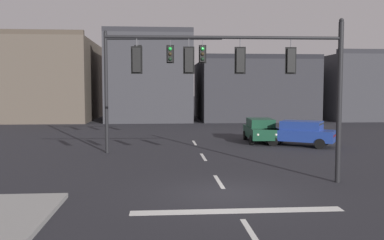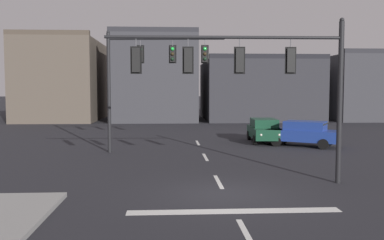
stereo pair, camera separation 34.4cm
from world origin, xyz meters
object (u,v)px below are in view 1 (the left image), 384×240
object	(u,v)px
car_lot_nearside	(300,133)
car_lot_middle	(261,130)
signal_mast_far_side	(143,68)
signal_mast_near_side	(257,70)

from	to	relation	value
car_lot_nearside	car_lot_middle	xyz separation A→B (m)	(-2.03, 2.13, 0.00)
signal_mast_far_side	signal_mast_near_side	bearing A→B (deg)	-60.47
signal_mast_near_side	signal_mast_far_side	distance (m)	9.41
car_lot_nearside	signal_mast_near_side	bearing A→B (deg)	-116.86
signal_mast_near_side	car_lot_middle	xyz separation A→B (m)	(3.19, 12.44, -3.50)
signal_mast_near_side	signal_mast_far_side	size ratio (longest dim) A/B	1.30
car_lot_nearside	car_lot_middle	world-z (taller)	same
signal_mast_far_side	car_lot_nearside	xyz separation A→B (m)	(9.86, 2.13, -3.99)
car_lot_nearside	car_lot_middle	bearing A→B (deg)	133.71
signal_mast_near_side	car_lot_middle	distance (m)	13.31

